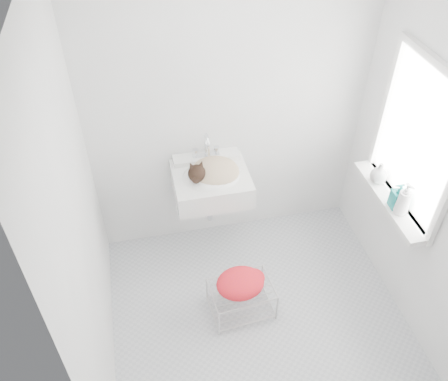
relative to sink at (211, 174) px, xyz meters
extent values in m
cube|color=#B9BCC0|center=(0.20, -0.74, -0.85)|extent=(2.20, 2.00, 0.02)
cube|color=white|center=(0.20, 0.26, 0.40)|extent=(2.20, 0.02, 2.50)
cube|color=white|center=(1.30, -0.74, 0.40)|extent=(0.02, 2.00, 2.50)
cube|color=white|center=(-0.90, -0.74, 0.40)|extent=(0.02, 2.00, 2.50)
cube|color=white|center=(1.29, -0.54, 0.50)|extent=(0.01, 0.80, 1.00)
cube|color=white|center=(1.27, -0.54, 0.50)|extent=(0.04, 0.90, 1.10)
cube|color=white|center=(1.21, -0.54, -0.02)|extent=(0.16, 0.88, 0.04)
cube|color=white|center=(0.00, 0.00, 0.00)|extent=(0.58, 0.51, 0.23)
ellipsoid|color=tan|center=(0.03, -0.01, 0.03)|extent=(0.37, 0.32, 0.19)
sphere|color=black|center=(-0.12, -0.07, 0.12)|extent=(0.14, 0.14, 0.14)
torus|color=red|center=(-0.10, -0.08, 0.08)|extent=(0.12, 0.12, 0.05)
cube|color=#BCBCBC|center=(0.09, -0.67, -0.70)|extent=(0.48, 0.36, 0.27)
ellipsoid|color=#F62F0C|center=(0.07, -0.68, -0.55)|extent=(0.38, 0.28, 0.15)
imported|color=white|center=(1.20, -0.70, 0.00)|extent=(0.11, 0.11, 0.22)
imported|color=#117D7A|center=(1.20, -0.63, 0.00)|extent=(0.10, 0.10, 0.20)
imported|color=silver|center=(1.20, -0.35, 0.00)|extent=(0.14, 0.14, 0.17)
camera|label=1|loc=(-0.50, -2.74, 2.28)|focal=37.71mm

